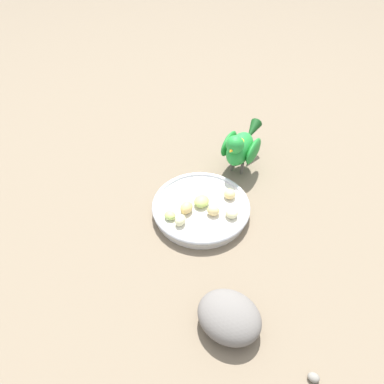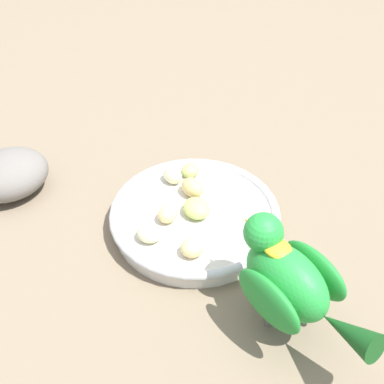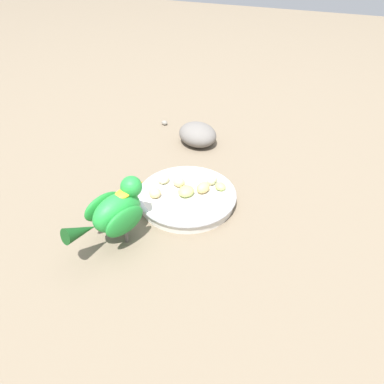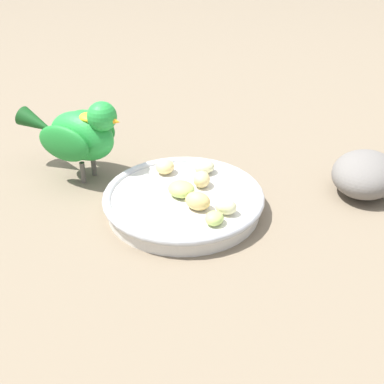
# 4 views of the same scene
# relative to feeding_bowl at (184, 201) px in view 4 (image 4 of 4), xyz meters

# --- Properties ---
(ground_plane) EXTENTS (4.00, 4.00, 0.00)m
(ground_plane) POSITION_rel_feeding_bowl_xyz_m (0.01, 0.02, -0.02)
(ground_plane) COLOR #756651
(feeding_bowl) EXTENTS (0.22, 0.22, 0.03)m
(feeding_bowl) POSITION_rel_feeding_bowl_xyz_m (0.00, 0.00, 0.00)
(feeding_bowl) COLOR beige
(feeding_bowl) RESTS_ON ground_plane
(apple_piece_0) EXTENTS (0.04, 0.04, 0.02)m
(apple_piece_0) POSITION_rel_feeding_bowl_xyz_m (0.03, -0.06, 0.02)
(apple_piece_0) COLOR #E5C67F
(apple_piece_0) RESTS_ON feeding_bowl
(apple_piece_1) EXTENTS (0.05, 0.05, 0.02)m
(apple_piece_1) POSITION_rel_feeding_bowl_xyz_m (0.00, -0.00, 0.02)
(apple_piece_1) COLOR #B2CC66
(apple_piece_1) RESTS_ON feeding_bowl
(apple_piece_2) EXTENTS (0.02, 0.03, 0.02)m
(apple_piece_2) POSITION_rel_feeding_bowl_xyz_m (-0.02, -0.03, 0.02)
(apple_piece_2) COLOR #E5C67F
(apple_piece_2) RESTS_ON feeding_bowl
(apple_piece_3) EXTENTS (0.03, 0.03, 0.02)m
(apple_piece_3) POSITION_rel_feeding_bowl_xyz_m (-0.06, 0.04, 0.02)
(apple_piece_3) COLOR beige
(apple_piece_3) RESTS_ON feeding_bowl
(apple_piece_4) EXTENTS (0.04, 0.03, 0.02)m
(apple_piece_4) POSITION_rel_feeding_bowl_xyz_m (-0.03, -0.07, 0.02)
(apple_piece_4) COLOR beige
(apple_piece_4) RESTS_ON feeding_bowl
(apple_piece_5) EXTENTS (0.03, 0.03, 0.02)m
(apple_piece_5) POSITION_rel_feeding_bowl_xyz_m (-0.04, 0.06, 0.02)
(apple_piece_5) COLOR #B2CC66
(apple_piece_5) RESTS_ON feeding_bowl
(apple_piece_6) EXTENTS (0.04, 0.04, 0.02)m
(apple_piece_6) POSITION_rel_feeding_bowl_xyz_m (-0.02, 0.03, 0.02)
(apple_piece_6) COLOR tan
(apple_piece_6) RESTS_ON feeding_bowl
(parrot) EXTENTS (0.18, 0.11, 0.13)m
(parrot) POSITION_rel_feeding_bowl_xyz_m (0.16, -0.08, 0.06)
(parrot) COLOR #59544C
(parrot) RESTS_ON ground_plane
(rock_large) EXTENTS (0.13, 0.14, 0.06)m
(rock_large) POSITION_rel_feeding_bowl_xyz_m (-0.25, -0.06, 0.01)
(rock_large) COLOR slate
(rock_large) RESTS_ON ground_plane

